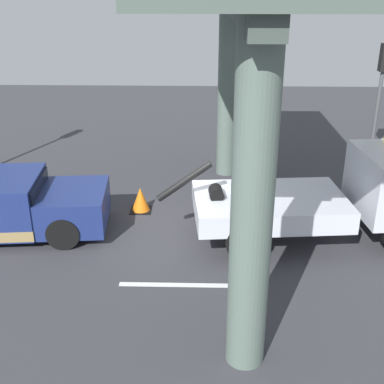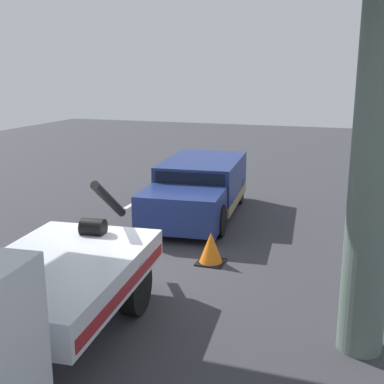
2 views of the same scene
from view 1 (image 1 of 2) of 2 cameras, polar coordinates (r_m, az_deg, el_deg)
The scene contains 5 objects.
ground_plane at distance 13.38m, azimuth -1.17°, elevation -5.07°, with size 60.00×40.00×0.10m, color #38383D.
lane_stripe_mid at distance 11.30m, azimuth -1.73°, elevation -10.60°, with size 2.60×0.16×0.01m, color silver.
tow_truck_white at distance 13.38m, azimuth 17.02°, elevation -0.20°, with size 7.33×2.92×2.46m.
traffic_light_far at distance 18.24m, azimuth 20.95°, elevation 11.92°, with size 0.39×0.32×4.35m.
traffic_cone_orange at distance 14.62m, azimuth -5.93°, elevation -0.91°, with size 0.60×0.60×0.72m.
Camera 1 is at (0.58, -11.76, 6.31)m, focal length 46.51 mm.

